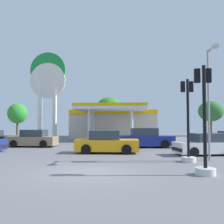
{
  "coord_description": "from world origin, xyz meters",
  "views": [
    {
      "loc": [
        1.68,
        -10.53,
        2.01
      ],
      "look_at": [
        0.18,
        16.37,
        3.26
      ],
      "focal_mm": 40.37,
      "sensor_mm": 36.0,
      "label": 1
    }
  ],
  "objects": [
    {
      "name": "ground_plane",
      "position": [
        0.0,
        0.0,
        0.0
      ],
      "size": [
        90.0,
        90.0,
        0.0
      ],
      "primitive_type": "plane",
      "color": "slate",
      "rests_on": "ground"
    },
    {
      "name": "gas_station",
      "position": [
        -0.1,
        24.91,
        2.2
      ],
      "size": [
        11.87,
        12.12,
        4.28
      ],
      "color": "beige",
      "rests_on": "ground"
    },
    {
      "name": "station_pole_sign",
      "position": [
        -8.45,
        21.3,
        7.11
      ],
      "size": [
        4.6,
        0.56,
        11.28
      ],
      "color": "white",
      "rests_on": "ground"
    },
    {
      "name": "car_0",
      "position": [
        -6.46,
        11.08,
        0.68
      ],
      "size": [
        4.22,
        2.01,
        1.49
      ],
      "color": "black",
      "rests_on": "ground"
    },
    {
      "name": "car_1",
      "position": [
        0.36,
        6.85,
        0.7
      ],
      "size": [
        4.3,
        1.98,
        1.54
      ],
      "color": "black",
      "rests_on": "ground"
    },
    {
      "name": "car_2",
      "position": [
        3.35,
        11.11,
        0.74
      ],
      "size": [
        4.74,
        2.4,
        1.65
      ],
      "color": "black",
      "rests_on": "ground"
    },
    {
      "name": "car_6",
      "position": [
        6.8,
        6.07,
        0.63
      ],
      "size": [
        4.17,
        2.45,
        1.4
      ],
      "color": "black",
      "rests_on": "ground"
    },
    {
      "name": "traffic_signal_0",
      "position": [
        4.79,
        -0.35,
        1.51
      ],
      "size": [
        0.78,
        0.78,
        4.34
      ],
      "color": "silver",
      "rests_on": "ground"
    },
    {
      "name": "traffic_signal_1",
      "position": [
        4.97,
        3.05,
        1.6
      ],
      "size": [
        0.76,
        0.76,
        4.39
      ],
      "color": "silver",
      "rests_on": "ground"
    },
    {
      "name": "tree_0",
      "position": [
        -17.03,
        31.83,
        3.76
      ],
      "size": [
        3.34,
        3.34,
        5.51
      ],
      "color": "brown",
      "rests_on": "ground"
    },
    {
      "name": "tree_1",
      "position": [
        -1.05,
        29.93,
        4.55
      ],
      "size": [
        4.08,
        4.08,
        6.27
      ],
      "color": "brown",
      "rests_on": "ground"
    },
    {
      "name": "tree_2",
      "position": [
        15.63,
        31.67,
        4.05
      ],
      "size": [
        4.03,
        4.03,
        5.75
      ],
      "color": "brown",
      "rests_on": "ground"
    },
    {
      "name": "corner_streetlamp",
      "position": [
        6.22,
        3.3,
        3.73
      ],
      "size": [
        0.24,
        1.48,
        6.09
      ],
      "color": "gray",
      "rests_on": "ground"
    }
  ]
}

